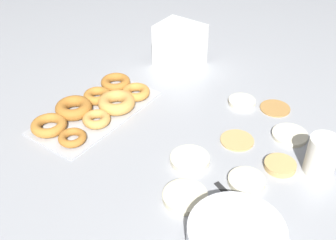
% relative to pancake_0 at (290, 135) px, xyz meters
% --- Properties ---
extents(ground_plane, '(3.00, 3.00, 0.00)m').
position_rel_pancake_0_xyz_m(ground_plane, '(0.13, -0.19, -0.01)').
color(ground_plane, '#9EA0A5').
extents(pancake_0, '(0.10, 0.10, 0.01)m').
position_rel_pancake_0_xyz_m(pancake_0, '(0.00, 0.00, 0.00)').
color(pancake_0, beige).
rests_on(pancake_0, ground_plane).
extents(pancake_1, '(0.09, 0.09, 0.01)m').
position_rel_pancake_0_xyz_m(pancake_1, '(0.24, -0.02, 0.00)').
color(pancake_1, beige).
rests_on(pancake_1, ground_plane).
extents(pancake_2, '(0.10, 0.10, 0.01)m').
position_rel_pancake_0_xyz_m(pancake_2, '(0.11, -0.11, -0.00)').
color(pancake_2, tan).
rests_on(pancake_2, ground_plane).
extents(pancake_3, '(0.09, 0.09, 0.01)m').
position_rel_pancake_0_xyz_m(pancake_3, '(-0.07, -0.19, 0.00)').
color(pancake_3, beige).
rests_on(pancake_3, ground_plane).
extents(pancake_4, '(0.09, 0.09, 0.01)m').
position_rel_pancake_0_xyz_m(pancake_4, '(-0.10, -0.09, -0.00)').
color(pancake_4, '#B27F42').
rests_on(pancake_4, ground_plane).
extents(pancake_5, '(0.11, 0.11, 0.01)m').
position_rel_pancake_0_xyz_m(pancake_5, '(0.37, -0.11, 0.00)').
color(pancake_5, beige).
rests_on(pancake_5, ground_plane).
extents(pancake_6, '(0.08, 0.08, 0.02)m').
position_rel_pancake_0_xyz_m(pancake_6, '(0.14, 0.03, 0.00)').
color(pancake_6, tan).
rests_on(pancake_6, ground_plane).
extents(pancake_7, '(0.11, 0.11, 0.02)m').
position_rel_pancake_0_xyz_m(pancake_7, '(0.26, -0.17, 0.00)').
color(pancake_7, beige).
rests_on(pancake_7, ground_plane).
extents(donut_tray, '(0.41, 0.21, 0.04)m').
position_rel_pancake_0_xyz_m(donut_tray, '(0.23, -0.54, 0.01)').
color(donut_tray, '#ADAFB5').
rests_on(donut_tray, ground_plane).
extents(batter_bowl, '(0.21, 0.21, 0.07)m').
position_rel_pancake_0_xyz_m(batter_bowl, '(0.43, 0.05, 0.03)').
color(batter_bowl, white).
rests_on(batter_bowl, ground_plane).
extents(container_stack, '(0.13, 0.16, 0.15)m').
position_rel_pancake_0_xyz_m(container_stack, '(-0.17, -0.50, 0.07)').
color(container_stack, white).
rests_on(container_stack, ground_plane).
extents(paper_cup, '(0.08, 0.08, 0.11)m').
position_rel_pancake_0_xyz_m(paper_cup, '(0.09, 0.12, 0.05)').
color(paper_cup, white).
rests_on(paper_cup, ground_plane).
extents(spatula, '(0.14, 0.26, 0.01)m').
position_rel_pancake_0_xyz_m(spatula, '(0.35, 0.09, -0.00)').
color(spatula, black).
rests_on(spatula, ground_plane).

